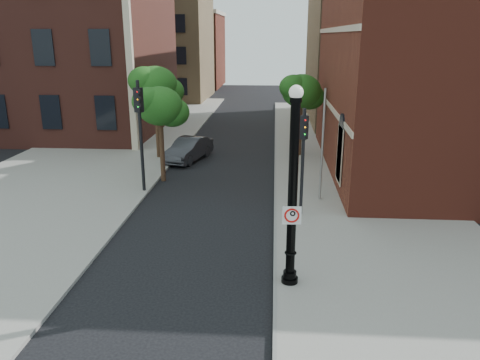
# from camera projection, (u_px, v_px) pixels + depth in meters

# --- Properties ---
(ground) EXTENTS (120.00, 120.00, 0.00)m
(ground) POSITION_uv_depth(u_px,v_px,m) (205.00, 292.00, 13.72)
(ground) COLOR black
(ground) RESTS_ON ground
(sidewalk_right) EXTENTS (8.00, 60.00, 0.12)m
(sidewalk_right) POSITION_uv_depth(u_px,v_px,m) (356.00, 189.00, 22.81)
(sidewalk_right) COLOR gray
(sidewalk_right) RESTS_ON ground
(sidewalk_left) EXTENTS (10.00, 50.00, 0.12)m
(sidewalk_left) POSITION_uv_depth(u_px,v_px,m) (111.00, 147.00, 31.48)
(sidewalk_left) COLOR gray
(sidewalk_left) RESTS_ON ground
(curb_edge) EXTENTS (0.10, 60.00, 0.14)m
(curb_edge) POSITION_uv_depth(u_px,v_px,m) (275.00, 187.00, 23.08)
(curb_edge) COLOR gray
(curb_edge) RESTS_ON ground
(victorian_building) EXTENTS (18.60, 14.60, 17.95)m
(victorian_building) POSITION_uv_depth(u_px,v_px,m) (37.00, 14.00, 35.09)
(victorian_building) COLOR brown
(victorian_building) RESTS_ON ground
(bg_building_tan_a) EXTENTS (12.00, 12.00, 12.00)m
(bg_building_tan_a) POSITION_uv_depth(u_px,v_px,m) (157.00, 46.00, 54.71)
(bg_building_tan_a) COLOR #957951
(bg_building_tan_a) RESTS_ON ground
(bg_building_red) EXTENTS (12.00, 12.00, 10.00)m
(bg_building_red) POSITION_uv_depth(u_px,v_px,m) (180.00, 51.00, 68.34)
(bg_building_red) COLOR maroon
(bg_building_red) RESTS_ON ground
(bg_building_tan_b) EXTENTS (22.00, 14.00, 14.00)m
(bg_building_tan_b) POSITION_uv_depth(u_px,v_px,m) (444.00, 38.00, 39.11)
(bg_building_tan_b) COLOR #957951
(bg_building_tan_b) RESTS_ON ground
(lamppost) EXTENTS (0.50, 0.50, 5.97)m
(lamppost) POSITION_uv_depth(u_px,v_px,m) (292.00, 199.00, 13.29)
(lamppost) COLOR black
(lamppost) RESTS_ON ground
(no_parking_sign) EXTENTS (0.54, 0.07, 0.54)m
(no_parking_sign) POSITION_uv_depth(u_px,v_px,m) (292.00, 215.00, 13.27)
(no_parking_sign) COLOR white
(no_parking_sign) RESTS_ON ground
(parked_car) EXTENTS (2.55, 4.39, 1.37)m
(parked_car) POSITION_uv_depth(u_px,v_px,m) (189.00, 149.00, 28.03)
(parked_car) COLOR #323237
(parked_car) RESTS_ON ground
(traffic_signal_left) EXTENTS (0.42, 0.47, 5.31)m
(traffic_signal_left) POSITION_uv_depth(u_px,v_px,m) (140.00, 119.00, 21.38)
(traffic_signal_left) COLOR black
(traffic_signal_left) RESTS_ON ground
(traffic_signal_right) EXTENTS (0.36, 0.40, 4.50)m
(traffic_signal_right) POSITION_uv_depth(u_px,v_px,m) (303.00, 145.00, 18.62)
(traffic_signal_right) COLOR black
(traffic_signal_right) RESTS_ON ground
(utility_pole) EXTENTS (0.10, 0.10, 5.07)m
(utility_pole) POSITION_uv_depth(u_px,v_px,m) (322.00, 147.00, 20.54)
(utility_pole) COLOR #999999
(utility_pole) RESTS_ON ground
(street_tree_a) EXTENTS (2.68, 2.43, 4.84)m
(street_tree_a) POSITION_uv_depth(u_px,v_px,m) (161.00, 107.00, 23.19)
(street_tree_a) COLOR #352015
(street_tree_a) RESTS_ON ground
(street_tree_b) EXTENTS (3.08, 2.78, 5.54)m
(street_tree_b) POSITION_uv_depth(u_px,v_px,m) (156.00, 86.00, 27.34)
(street_tree_b) COLOR #352015
(street_tree_b) RESTS_ON ground
(street_tree_c) EXTENTS (2.80, 2.53, 5.04)m
(street_tree_c) POSITION_uv_depth(u_px,v_px,m) (302.00, 92.00, 27.99)
(street_tree_c) COLOR #352015
(street_tree_c) RESTS_ON ground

